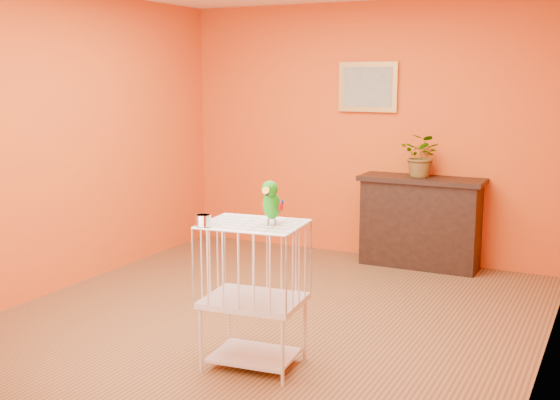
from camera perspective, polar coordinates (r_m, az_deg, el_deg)
The scene contains 8 objects.
ground at distance 5.51m, azimuth -1.06°, elevation -9.68°, with size 4.50×4.50×0.00m, color brown.
room_shell at distance 5.20m, azimuth -1.12°, elevation 6.99°, with size 4.50×4.50×4.50m.
console_cabinet at distance 7.01m, azimuth 11.31°, elevation -1.77°, with size 1.20×0.43×0.89m.
potted_plant at distance 6.87m, azimuth 11.35°, elevation 3.13°, with size 0.38×0.42×0.33m, color #26722D.
framed_picture at distance 7.23m, azimuth 7.14°, elevation 9.11°, with size 0.62×0.04×0.50m.
birdcage at distance 4.52m, azimuth -2.16°, elevation -7.59°, with size 0.66×0.53×0.95m.
feed_cup at distance 4.33m, azimuth -6.27°, elevation -1.64°, with size 0.10×0.10×0.07m, color silver.
parrot at distance 4.33m, azimuth -0.69°, elevation -0.16°, with size 0.14×0.26×0.28m.
Camera 1 is at (2.40, -4.60, 1.87)m, focal length 45.00 mm.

